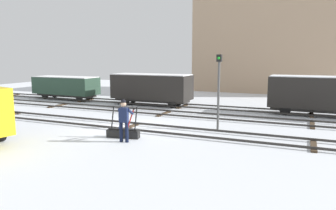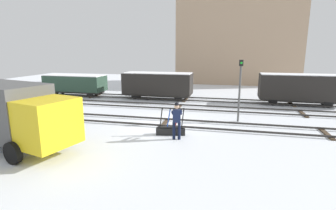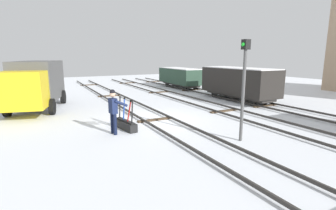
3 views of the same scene
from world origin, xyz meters
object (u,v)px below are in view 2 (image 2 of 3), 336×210
at_px(freight_car_near_switch, 300,88).
at_px(rail_worker, 177,118).
at_px(switch_lever_frame, 171,130).
at_px(signal_post, 240,84).
at_px(delivery_truck, 14,113).
at_px(freight_car_mid_siding, 158,84).
at_px(freight_car_far_end, 75,83).

bearing_deg(freight_car_near_switch, rail_worker, -126.81).
xyz_separation_m(switch_lever_frame, signal_post, (3.53, 3.43, 2.08)).
distance_m(signal_post, freight_car_near_switch, 7.99).
bearing_deg(delivery_truck, freight_car_mid_siding, 91.59).
bearing_deg(freight_car_near_switch, freight_car_mid_siding, -178.83).
height_order(freight_car_far_end, freight_car_near_switch, freight_car_near_switch).
height_order(delivery_truck, freight_car_far_end, delivery_truck).
relative_size(switch_lever_frame, delivery_truck, 0.24).
xyz_separation_m(rail_worker, freight_car_mid_siding, (-3.76, 10.28, 0.30)).
relative_size(freight_car_mid_siding, freight_car_near_switch, 0.99).
height_order(rail_worker, freight_car_far_end, freight_car_far_end).
height_order(signal_post, freight_car_near_switch, signal_post).
height_order(delivery_truck, freight_car_near_switch, delivery_truck).
relative_size(switch_lever_frame, freight_car_mid_siding, 0.25).
bearing_deg(signal_post, freight_car_near_switch, 51.64).
xyz_separation_m(freight_car_mid_siding, freight_car_far_end, (-8.35, -0.00, -0.19)).
relative_size(freight_car_far_end, freight_car_near_switch, 0.95).
bearing_deg(freight_car_near_switch, freight_car_far_end, -178.83).
distance_m(delivery_truck, freight_car_far_end, 14.11).
relative_size(delivery_truck, freight_car_mid_siding, 1.04).
xyz_separation_m(signal_post, freight_car_far_end, (-15.21, 6.23, -1.15)).
bearing_deg(freight_car_near_switch, switch_lever_frame, -130.04).
xyz_separation_m(rail_worker, freight_car_near_switch, (8.03, 10.28, 0.35)).
bearing_deg(signal_post, switch_lever_frame, -135.80).
distance_m(delivery_truck, freight_car_mid_siding, 13.42).
distance_m(switch_lever_frame, signal_post, 5.35).
relative_size(switch_lever_frame, freight_car_near_switch, 0.25).
distance_m(switch_lever_frame, rail_worker, 1.12).
relative_size(signal_post, freight_car_near_switch, 0.61).
relative_size(delivery_truck, freight_car_near_switch, 1.03).
distance_m(signal_post, freight_car_far_end, 16.48).
bearing_deg(rail_worker, signal_post, 42.80).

